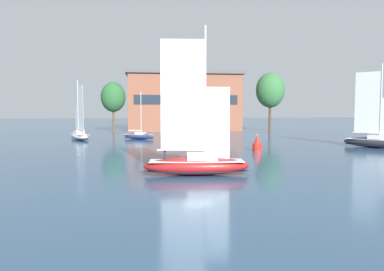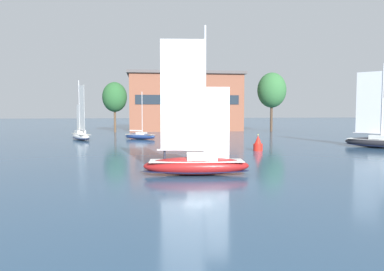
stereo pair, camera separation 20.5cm
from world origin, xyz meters
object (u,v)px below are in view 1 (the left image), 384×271
Objects in this scene: sailboat_moored_mid_channel at (139,136)px; tree_shore_center at (113,97)px; tree_shore_left at (270,90)px; sailboat_moored_far_slip at (79,135)px; channel_buoy at (257,144)px; sailboat_moored_near_marina at (375,141)px; sailboat_main at (197,163)px.

tree_shore_center is at bearing 105.91° from sailboat_moored_mid_channel.
tree_shore_left is 1.35× the size of sailboat_moored_far_slip.
sailboat_moored_mid_channel is at bearing 126.71° from channel_buoy.
sailboat_moored_near_marina is at bearing -87.21° from tree_shore_left.
sailboat_moored_far_slip is 4.82× the size of channel_buoy.
tree_shore_left is 1.21× the size of tree_shore_center.
sailboat_moored_mid_channel is 10.94m from sailboat_moored_far_slip.
tree_shore_center is 0.99× the size of sailboat_moored_near_marina.
sailboat_moored_mid_channel is at bearing 97.70° from sailboat_main.
tree_shore_left is 1.21× the size of sailboat_moored_near_marina.
sailboat_moored_near_marina is 40.19m from sailboat_moored_mid_channel.
sailboat_moored_far_slip is (-4.57, -22.23, -7.68)m from tree_shore_center.
tree_shore_center is 1.37× the size of sailboat_moored_mid_channel.
channel_buoy is at bearing 57.99° from sailboat_main.
sailboat_moored_mid_channel is (-32.84, -20.41, -9.80)m from tree_shore_left.
tree_shore_left is at bearing 65.27° from sailboat_main.
sailboat_moored_mid_channel is (-5.32, 39.35, -0.41)m from sailboat_main.
sailboat_moored_near_marina reaches higher than tree_shore_center.
sailboat_moored_far_slip is (-10.93, 0.07, 0.29)m from sailboat_moored_mid_channel.
sailboat_moored_near_marina is (29.50, 19.28, -0.03)m from sailboat_main.
sailboat_moored_near_marina is (1.98, -40.48, -9.42)m from tree_shore_left.
sailboat_moored_mid_channel is 0.81× the size of sailboat_moored_far_slip.
channel_buoy is (16.27, -21.82, 0.30)m from sailboat_moored_mid_channel.
sailboat_moored_near_marina is (41.17, -42.36, -7.60)m from tree_shore_center.
tree_shore_left is at bearing 31.86° from sailboat_moored_mid_channel.
sailboat_moored_mid_channel is at bearing -0.35° from sailboat_moored_far_slip.
sailboat_main is 20.67m from channel_buoy.
sailboat_moored_far_slip is at bearing -155.07° from tree_shore_left.
channel_buoy is (-18.54, -1.76, -0.08)m from sailboat_moored_near_marina.
sailboat_main is 39.71m from sailboat_moored_mid_channel.
tree_shore_center reaches higher than sailboat_moored_far_slip.
tree_shore_center is at bearing 100.72° from sailboat_main.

